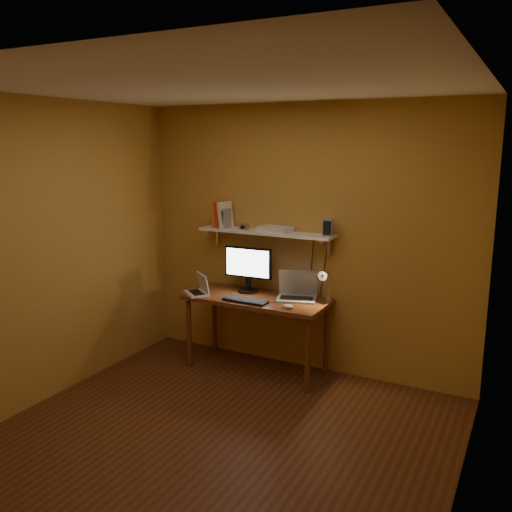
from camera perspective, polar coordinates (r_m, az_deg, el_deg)
The scene contains 14 objects.
room at distance 3.89m, azimuth -4.13°, elevation -1.88°, with size 3.44×3.24×2.64m.
desk at distance 5.30m, azimuth 0.07°, elevation -5.25°, with size 1.40×0.60×0.75m.
wall_shelf at distance 5.31m, azimuth 1.04°, elevation 2.48°, with size 1.40×0.25×0.21m.
monitor at distance 5.42m, azimuth -0.84°, elevation -1.16°, with size 0.50×0.22×0.45m.
laptop at distance 5.22m, azimuth 4.35°, elevation -3.76°, with size 0.43×0.36×0.27m.
netbook at distance 5.41m, azimuth -5.99°, elevation -3.42°, with size 0.33×0.32×0.20m.
keyboard at distance 5.13m, azimuth -1.12°, elevation -4.70°, with size 0.44×0.15×0.02m, color black.
mouse at distance 4.93m, azimuth 3.38°, elevation -5.32°, with size 0.10×0.07×0.04m, color silver.
desk_lamp at distance 5.08m, azimuth 7.36°, elevation -2.68°, with size 0.09×0.23×0.38m.
speaker_left at distance 5.52m, azimuth -3.44°, elevation 4.03°, with size 0.11×0.11×0.20m, color gray.
speaker_right at distance 5.05m, azimuth 7.56°, elevation 3.01°, with size 0.09×0.09×0.16m, color gray.
books at distance 5.53m, azimuth -3.57°, elevation 4.39°, with size 0.18×0.19×0.27m.
shelf_camera at distance 5.35m, azimuth -1.32°, elevation 3.08°, with size 0.11×0.05×0.07m.
router at distance 5.27m, azimuth 2.07°, elevation 2.86°, with size 0.31×0.20×0.05m, color silver.
Camera 1 is at (2.00, -3.21, 2.22)m, focal length 38.00 mm.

